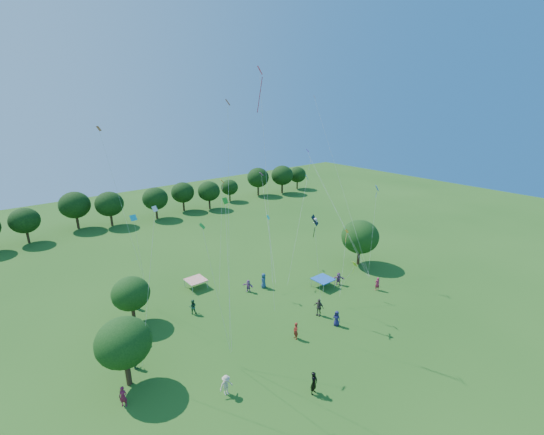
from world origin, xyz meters
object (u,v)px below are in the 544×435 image
Objects in this scene: pirate_kite at (315,222)px; red_high_kite at (262,117)px; tent_red_stripe at (196,280)px; tent_blue at (323,279)px; near_tree_north at (131,294)px; near_tree_east at (360,237)px; near_tree_west at (124,343)px; man_in_black at (314,383)px.

red_high_kite is (-4.31, 2.74, 9.92)m from pirate_kite.
tent_red_stripe is 0.10× the size of red_high_kite.
tent_blue is at bearing 32.29° from pirate_kite.
pirate_kite reaches higher than near_tree_north.
near_tree_north is 0.22× the size of red_high_kite.
near_tree_east is at bearing -11.17° from near_tree_north.
tent_red_stripe is 21.79m from red_high_kite.
man_in_black is at bearing -43.16° from near_tree_west.
tent_red_stripe is at bearing 42.68° from near_tree_west.
near_tree_east is (28.87, -5.70, 0.75)m from near_tree_north.
near_tree_west is 21.59m from red_high_kite.
red_high_kite is at bearing -76.11° from tent_red_stripe.
near_tree_east is 15.74m from pirate_kite.
near_tree_north is 29.43m from near_tree_east.
tent_blue is (20.33, -7.05, -2.26)m from near_tree_north.
pirate_kite is (-5.17, -3.27, 9.23)m from tent_blue.
near_tree_east is at bearing 5.95° from red_high_kite.
tent_red_stripe is at bearing 117.95° from pirate_kite.
near_tree_north is 19.62m from pirate_kite.
pirate_kite is at bearing 27.26° from man_in_black.
tent_blue is (23.64, 1.18, -2.86)m from near_tree_west.
pirate_kite is 11.16m from red_high_kite.
tent_red_stripe is (8.35, 2.52, -2.26)m from near_tree_north.
near_tree_east is at bearing 4.49° from near_tree_west.
red_high_kite reaches higher than pirate_kite.
red_high_kite is at bearing -176.79° from tent_blue.
near_tree_east is at bearing 8.97° from tent_blue.
near_tree_west is 0.61× the size of pirate_kite.
near_tree_north is 9.01m from tent_red_stripe.
man_in_black is at bearing -92.75° from tent_red_stripe.
near_tree_west is 8.89m from near_tree_north.
near_tree_west is at bearing -175.51° from near_tree_east.
near_tree_east is 9.15m from tent_blue.
near_tree_north is 19.79m from man_in_black.
red_high_kite reaches higher than near_tree_north.
pirate_kite reaches higher than near_tree_west.
near_tree_north is (3.31, 8.23, -0.59)m from near_tree_west.
tent_blue is (11.99, -9.57, 0.00)m from tent_red_stripe.
near_tree_west is 2.65× the size of tent_red_stripe.
red_high_kite is (-18.02, -1.88, 16.13)m from near_tree_east.
pirate_kite is (-13.71, -4.62, 6.22)m from near_tree_east.
near_tree_east reaches higher than near_tree_west.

